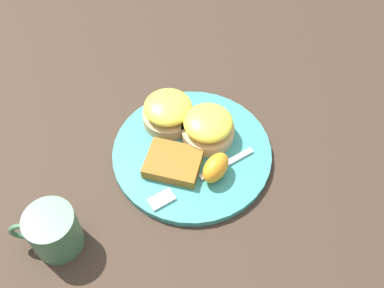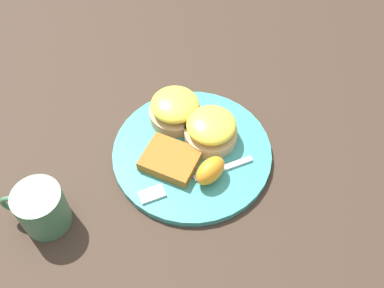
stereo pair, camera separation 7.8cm
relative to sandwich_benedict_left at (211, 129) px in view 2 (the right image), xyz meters
The scene contains 8 objects.
ground_plane 0.06m from the sandwich_benedict_left, 46.29° to the left, with size 1.10×1.10×0.00m, color #38281E.
plate 0.05m from the sandwich_benedict_left, 46.29° to the left, with size 0.28×0.28×0.01m, color teal.
sandwich_benedict_left is the anchor object (origin of this frame).
sandwich_benedict_right 0.08m from the sandwich_benedict_left, 29.11° to the right, with size 0.10×0.10×0.06m.
hashbrown_patty 0.09m from the sandwich_benedict_left, 44.00° to the left, with size 0.09×0.07×0.02m, color #9A5D1F.
orange_wedge 0.08m from the sandwich_benedict_left, 94.91° to the left, with size 0.06×0.04×0.04m, color orange.
fork 0.10m from the sandwich_benedict_left, 74.48° to the left, with size 0.19×0.12×0.00m.
cup 0.31m from the sandwich_benedict_left, 37.04° to the left, with size 0.11×0.08×0.08m.
Camera 2 is at (-0.05, 0.45, 0.67)m, focal length 42.00 mm.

